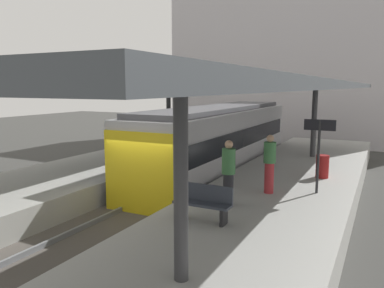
% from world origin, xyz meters
% --- Properties ---
extents(ground_plane, '(80.00, 80.00, 0.00)m').
position_xyz_m(ground_plane, '(0.00, 0.00, 0.00)').
color(ground_plane, '#383835').
extents(platform_left, '(4.40, 28.00, 1.00)m').
position_xyz_m(platform_left, '(-3.80, 0.00, 0.50)').
color(platform_left, '#9E9E99').
rests_on(platform_left, ground_plane).
extents(platform_right, '(4.40, 28.00, 1.00)m').
position_xyz_m(platform_right, '(3.80, 0.00, 0.50)').
color(platform_right, '#9E9E99').
rests_on(platform_right, ground_plane).
extents(track_ballast, '(3.20, 28.00, 0.20)m').
position_xyz_m(track_ballast, '(0.00, 0.00, 0.10)').
color(track_ballast, '#4C4742').
rests_on(track_ballast, ground_plane).
extents(rail_near_side, '(0.08, 28.00, 0.14)m').
position_xyz_m(rail_near_side, '(-0.72, 0.00, 0.27)').
color(rail_near_side, slate).
rests_on(rail_near_side, track_ballast).
extents(rail_far_side, '(0.08, 28.00, 0.14)m').
position_xyz_m(rail_far_side, '(0.72, 0.00, 0.27)').
color(rail_far_side, slate).
rests_on(rail_far_side, track_ballast).
extents(commuter_train, '(2.78, 12.40, 3.10)m').
position_xyz_m(commuter_train, '(0.00, 5.59, 1.73)').
color(commuter_train, '#ADADB2').
rests_on(commuter_train, track_ballast).
extents(canopy_left, '(4.18, 21.00, 3.16)m').
position_xyz_m(canopy_left, '(-3.80, 1.40, 4.04)').
color(canopy_left, '#333335').
rests_on(canopy_left, platform_left).
extents(canopy_right, '(4.18, 21.00, 3.28)m').
position_xyz_m(canopy_right, '(3.80, 1.40, 4.16)').
color(canopy_right, '#333335').
rests_on(canopy_right, platform_right).
extents(platform_bench, '(1.40, 0.41, 0.86)m').
position_xyz_m(platform_bench, '(2.93, -2.19, 1.46)').
color(platform_bench, black).
rests_on(platform_bench, platform_right).
extents(platform_sign, '(0.90, 0.08, 2.21)m').
position_xyz_m(platform_sign, '(4.95, 1.51, 2.62)').
color(platform_sign, '#262628').
rests_on(platform_sign, platform_right).
extents(litter_bin, '(0.44, 0.44, 0.80)m').
position_xyz_m(litter_bin, '(4.80, 3.61, 1.40)').
color(litter_bin, maroon).
rests_on(litter_bin, platform_right).
extents(passenger_near_bench, '(0.36, 0.36, 1.76)m').
position_xyz_m(passenger_near_bench, '(3.67, 0.86, 1.92)').
color(passenger_near_bench, maroon).
rests_on(passenger_near_bench, platform_right).
extents(passenger_mid_platform, '(0.36, 0.36, 1.76)m').
position_xyz_m(passenger_mid_platform, '(3.01, -0.79, 1.92)').
color(passenger_mid_platform, '#232328').
rests_on(passenger_mid_platform, platform_right).
extents(station_building_backdrop, '(18.00, 6.00, 11.00)m').
position_xyz_m(station_building_backdrop, '(0.12, 20.00, 5.50)').
color(station_building_backdrop, '#B7B2B7').
rests_on(station_building_backdrop, ground_plane).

